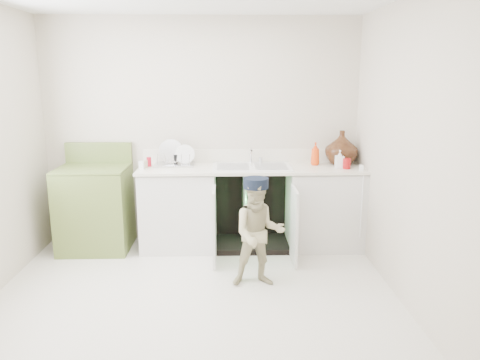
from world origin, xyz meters
name	(u,v)px	position (x,y,z in m)	size (l,w,h in m)	color
ground	(196,296)	(0.00, 0.00, 0.00)	(3.50, 3.50, 0.00)	beige
room_shell	(192,154)	(0.00, 0.00, 1.25)	(6.00, 5.50, 1.26)	beige
counter_run	(256,204)	(0.60, 1.21, 0.48)	(2.44, 1.02, 1.27)	silver
avocado_stove	(95,207)	(-1.16, 1.18, 0.47)	(0.73, 0.65, 1.14)	olive
repair_worker	(259,232)	(0.56, 0.21, 0.50)	(0.50, 0.85, 1.00)	tan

